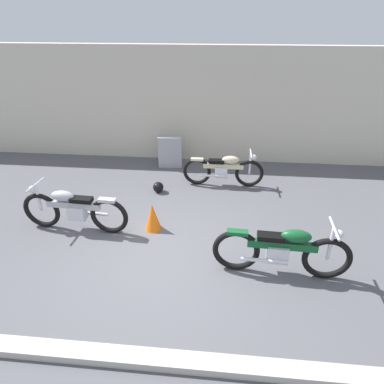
% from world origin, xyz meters
% --- Properties ---
extents(ground_plane, '(40.00, 40.00, 0.00)m').
position_xyz_m(ground_plane, '(0.00, 0.00, 0.00)').
color(ground_plane, '#56565B').
extents(building_wall, '(18.00, 0.30, 3.04)m').
position_xyz_m(building_wall, '(0.00, 4.62, 1.52)').
color(building_wall, beige).
rests_on(building_wall, ground_plane).
extents(curb_strip, '(18.00, 0.24, 0.12)m').
position_xyz_m(curb_strip, '(0.00, -1.90, 0.06)').
color(curb_strip, '#B7B2A8').
rests_on(curb_strip, ground_plane).
extents(stone_marker, '(0.64, 0.25, 0.86)m').
position_xyz_m(stone_marker, '(-0.45, 3.88, 0.43)').
color(stone_marker, '#9E9EA3').
rests_on(stone_marker, ground_plane).
extents(helmet, '(0.25, 0.25, 0.25)m').
position_xyz_m(helmet, '(-0.51, 2.41, 0.13)').
color(helmet, black).
rests_on(helmet, ground_plane).
extents(traffic_cone, '(0.32, 0.32, 0.55)m').
position_xyz_m(traffic_cone, '(-0.33, 0.90, 0.28)').
color(traffic_cone, orange).
rests_on(traffic_cone, ground_plane).
extents(motorcycle_cream, '(1.94, 0.54, 0.87)m').
position_xyz_m(motorcycle_cream, '(1.00, 2.91, 0.42)').
color(motorcycle_cream, black).
rests_on(motorcycle_cream, ground_plane).
extents(motorcycle_silver, '(2.11, 0.59, 0.95)m').
position_xyz_m(motorcycle_silver, '(-1.82, 0.74, 0.46)').
color(motorcycle_silver, black).
rests_on(motorcycle_silver, ground_plane).
extents(motorcycle_green, '(2.17, 0.60, 0.97)m').
position_xyz_m(motorcycle_green, '(1.96, -0.15, 0.47)').
color(motorcycle_green, black).
rests_on(motorcycle_green, ground_plane).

